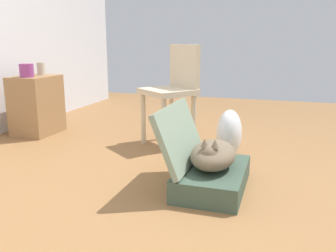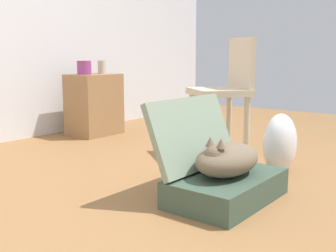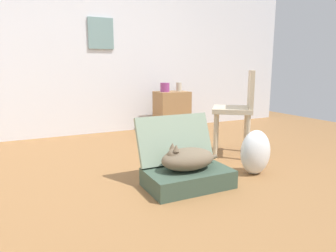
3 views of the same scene
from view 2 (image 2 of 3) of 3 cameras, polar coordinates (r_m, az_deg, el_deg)
The scene contains 9 objects.
ground_plane at distance 2.28m, azimuth 3.80°, elevation -10.04°, with size 7.68×7.68×0.00m, color olive.
suitcase_base at distance 2.27m, azimuth 8.03°, elevation -8.37°, with size 0.66×0.41×0.14m, color #384C3D.
suitcase_lid at distance 2.32m, azimuth 3.40°, elevation -1.05°, with size 0.66×0.41×0.04m, color gray.
cat at distance 2.22m, azimuth 8.02°, elevation -4.49°, with size 0.52×0.28×0.22m.
plastic_bag_white at distance 2.83m, azimuth 15.04°, elevation -2.33°, with size 0.29×0.20×0.40m, color silver.
side_table at distance 4.12m, azimuth -10.07°, elevation 2.91°, with size 0.46×0.36×0.59m, color olive.
vase_tall at distance 4.02m, azimuth -11.39°, elevation 7.83°, with size 0.13×0.13×0.13m, color #8C387A.
vase_short at distance 4.18m, azimuth -9.03°, elevation 7.96°, with size 0.08×0.08×0.13m, color #B7AD99.
chair at distance 3.23m, azimuth 7.97°, elevation 5.05°, with size 0.57×0.58×0.90m.
Camera 2 is at (-1.78, -1.21, 0.77)m, focal length 44.60 mm.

